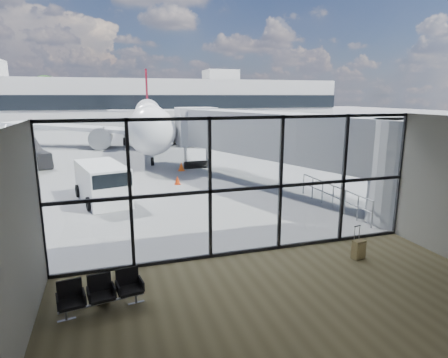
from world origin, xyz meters
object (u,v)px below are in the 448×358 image
airliner (149,119)px  mobile_stairs (16,164)px  belt_loader (35,158)px  backpack (102,295)px  suitcase (359,249)px  seating_row (101,291)px  service_van (103,183)px

airliner → mobile_stairs: bearing=-122.7°
belt_loader → mobile_stairs: size_ratio=1.29×
backpack → suitcase: size_ratio=0.42×
backpack → airliner: airliner is taller
seating_row → service_van: size_ratio=0.44×
service_van → belt_loader: belt_loader is taller
airliner → mobile_stairs: airliner is taller
airliner → mobile_stairs: 16.75m
suitcase → service_van: service_van is taller
suitcase → mobile_stairs: bearing=113.6°
seating_row → backpack: 0.38m
airliner → seating_row: bearing=-92.9°
backpack → mobile_stairs: 19.49m
seating_row → belt_loader: size_ratio=0.43×
suitcase → service_van: 12.24m
suitcase → belt_loader: 23.86m
airliner → service_van: (-4.74, -21.96, -1.71)m
airliner → service_van: 22.53m
suitcase → airliner: airliner is taller
suitcase → service_van: bearing=117.0°
belt_loader → mobile_stairs: mobile_stairs is taller
suitcase → airliner: 31.64m
suitcase → airliner: size_ratio=0.03×
backpack → service_van: (0.05, 9.75, 0.72)m
seating_row → suitcase: bearing=-5.4°
backpack → seating_row: bearing=-108.7°
suitcase → airliner: bearing=83.1°
seating_row → airliner: bearing=71.9°
service_van → suitcase: bearing=-63.7°
service_van → belt_loader: bearing=100.5°
airliner → mobile_stairs: (-10.32, -13.03, -2.05)m
service_van → mobile_stairs: mobile_stairs is taller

